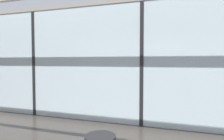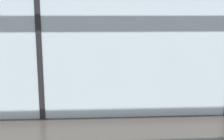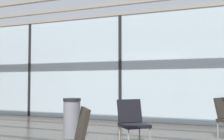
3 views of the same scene
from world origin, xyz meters
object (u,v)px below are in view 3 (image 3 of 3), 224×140
object	(u,v)px
lounge_chair_0	(72,138)
lounge_chair_4	(132,120)
parked_airplane	(150,66)
trash_bin	(72,118)

from	to	relation	value
lounge_chair_0	lounge_chair_4	bearing A→B (deg)	138.10
parked_airplane	lounge_chair_4	xyz separation A→B (m)	(1.54, -7.70, -1.50)
lounge_chair_0	trash_bin	world-z (taller)	lounge_chair_0
lounge_chair_4	trash_bin	xyz separation A→B (m)	(-1.40, 0.18, -0.06)
lounge_chair_0	lounge_chair_4	xyz separation A→B (m)	(0.18, 1.94, 0.00)
parked_airplane	lounge_chair_4	world-z (taller)	parked_airplane
parked_airplane	lounge_chair_4	bearing A→B (deg)	-78.69
parked_airplane	trash_bin	size ratio (longest dim) A/B	12.98
parked_airplane	lounge_chair_0	size ratio (longest dim) A/B	12.82
lounge_chair_0	trash_bin	xyz separation A→B (m)	(-1.22, 2.12, -0.06)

